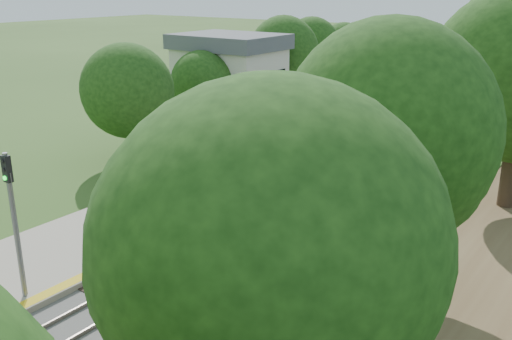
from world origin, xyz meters
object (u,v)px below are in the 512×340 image
Objects in this scene: signal_gantry at (510,57)px; lamppost_far at (145,192)px; signal_platform at (13,211)px; station_building at (230,82)px; signal_farside at (438,136)px; train at (497,73)px.

lamppost_far is (-6.25, -44.52, -2.52)m from signal_gantry.
lamppost_far is at bearing 96.80° from signal_platform.
lamppost_far is at bearing -97.99° from signal_gantry.
signal_gantry is 1.45× the size of signal_platform.
signal_platform is at bearing -83.20° from lamppost_far.
signal_gantry is 52.17m from signal_platform.
signal_farside is (20.20, -7.13, -0.12)m from station_building.
station_building is 22.12m from lamppost_far.
lamppost_far is (10.22, -19.53, -1.79)m from station_building.
train is at bearing 87.14° from signal_platform.
station_building reaches higher than lamppost_far.
train is at bearing 99.21° from signal_farside.
station_building is 0.09× the size of train.
signal_farside is (9.10, 19.76, 0.02)m from signal_platform.
train is at bearing 112.07° from signal_gantry.
signal_farside is (3.73, -32.12, -0.85)m from signal_gantry.
signal_farside is at bearing -19.45° from station_building.
train is (-2.47, 6.10, -2.59)m from signal_gantry.
train is 16.84× the size of signal_platform.
station_building is at bearing -123.38° from signal_gantry.
signal_farside is at bearing -83.38° from signal_gantry.
station_building is at bearing 160.55° from signal_farside.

